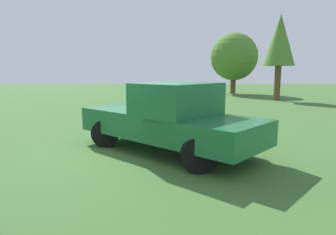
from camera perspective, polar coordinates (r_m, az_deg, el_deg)
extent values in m
plane|color=#3D662D|center=(8.15, -6.08, -6.07)|extent=(80.00, 80.00, 0.00)
cylinder|color=black|center=(8.49, -11.83, -2.96)|extent=(0.76, 0.22, 0.76)
cylinder|color=black|center=(9.52, -3.83, -1.51)|extent=(0.76, 0.22, 0.76)
cylinder|color=black|center=(6.24, 5.89, -7.13)|extent=(0.76, 0.22, 0.76)
cylinder|color=black|center=(7.58, 13.29, -4.44)|extent=(0.76, 0.22, 0.76)
cube|color=#1E6638|center=(8.85, -7.23, -0.13)|extent=(2.79, 2.78, 0.64)
cube|color=#1E6638|center=(7.52, 1.70, 1.27)|extent=(2.50, 2.51, 1.40)
cube|color=slate|center=(7.47, 1.71, 4.61)|extent=(2.21, 2.23, 0.48)
cube|color=#1E6638|center=(6.98, 7.94, -2.74)|extent=(3.08, 3.06, 0.60)
cube|color=silver|center=(9.62, -10.85, -1.06)|extent=(1.36, 1.44, 0.16)
cylinder|color=#7A6B51|center=(12.58, -1.80, 1.11)|extent=(0.14, 0.14, 0.78)
cylinder|color=#7A6B51|center=(12.65, -0.97, 1.16)|extent=(0.14, 0.14, 0.78)
cylinder|color=#477F4C|center=(12.54, -1.39, 4.24)|extent=(0.42, 0.42, 0.59)
sphere|color=#D8AD84|center=(12.51, -1.40, 6.25)|extent=(0.21, 0.21, 0.21)
cylinder|color=brown|center=(27.97, 12.28, 6.54)|extent=(0.47, 0.47, 2.06)
sphere|color=#4C7A2D|center=(27.98, 12.44, 11.24)|extent=(4.21, 4.21, 4.21)
cylinder|color=brown|center=(22.60, 20.10, 6.15)|extent=(0.43, 0.43, 2.43)
cone|color=#4C7A2D|center=(22.68, 20.51, 13.66)|extent=(2.16, 2.16, 3.50)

